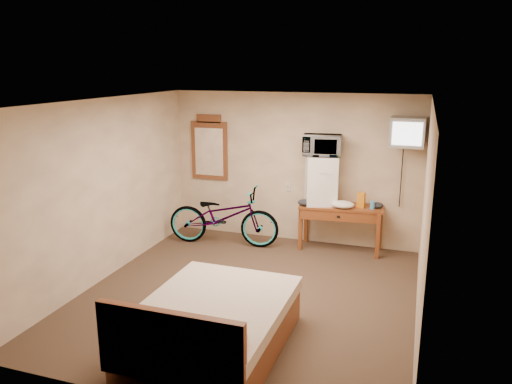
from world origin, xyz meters
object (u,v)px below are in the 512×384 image
desk (341,213)px  bed (211,326)px  microwave (322,145)px  crt_television (408,132)px  wall_mirror (209,148)px  blue_cup (372,205)px  mini_fridge (321,180)px  bicycle (223,216)px

desk → bed: bearing=-103.2°
microwave → crt_television: crt_television is taller
microwave → wall_mirror: wall_mirror is taller
microwave → blue_cup: bearing=-11.9°
blue_cup → mini_fridge: bearing=176.6°
desk → bed: 3.49m
wall_mirror → bicycle: (0.49, -0.60, -1.02)m
wall_mirror → bicycle: 1.28m
mini_fridge → bed: size_ratio=0.40×
crt_television → wall_mirror: size_ratio=0.52×
wall_mirror → microwave: bearing=-6.8°
bicycle → bed: 3.25m
crt_television → wall_mirror: (-3.31, 0.25, -0.45)m
bicycle → bed: bearing=-166.7°
desk → blue_cup: 0.52m
desk → bicycle: (-1.89, -0.33, -0.14)m
desk → wall_mirror: 2.55m
wall_mirror → bed: 4.16m
desk → mini_fridge: mini_fridge is taller
bed → bicycle: bearing=109.7°
crt_television → microwave: bearing=179.5°
crt_television → desk: bearing=-178.8°
desk → blue_cup: bearing=-2.1°
crt_television → bicycle: bearing=-173.0°
desk → mini_fridge: size_ratio=1.74×
mini_fridge → blue_cup: mini_fridge is taller
mini_fridge → microwave: (0.00, 0.00, 0.56)m
microwave → bicycle: (-1.55, -0.36, -1.21)m
crt_television → mini_fridge: bearing=179.5°
crt_television → wall_mirror: 3.35m
mini_fridge → wall_mirror: (-2.03, 0.24, 0.37)m
blue_cup → bed: 3.64m
mini_fridge → crt_television: 1.52m
microwave → wall_mirror: (-2.03, 0.24, -0.19)m
mini_fridge → wall_mirror: 2.08m
microwave → bicycle: microwave is taller
bicycle → bed: size_ratio=0.95×
desk → bicycle: bearing=-170.2°
mini_fridge → bicycle: bearing=-167.0°
crt_television → bed: (-1.73, -3.40, -1.67)m
desk → bicycle: size_ratio=0.73×
mini_fridge → wall_mirror: wall_mirror is taller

